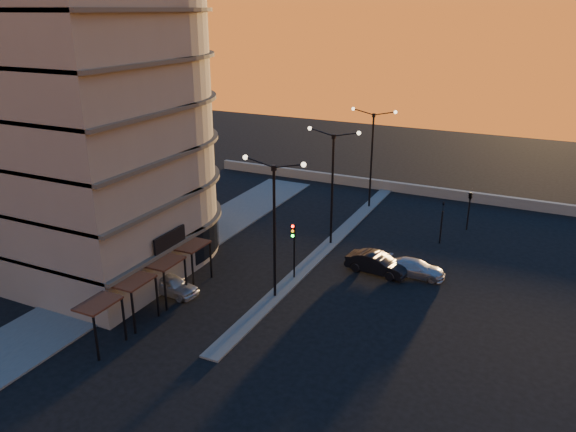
# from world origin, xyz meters

# --- Properties ---
(ground) EXTENTS (120.00, 120.00, 0.00)m
(ground) POSITION_xyz_m (0.00, 0.00, 0.00)
(ground) COLOR black
(ground) RESTS_ON ground
(sidewalk_west) EXTENTS (5.00, 40.00, 0.12)m
(sidewalk_west) POSITION_xyz_m (-10.50, 4.00, 0.06)
(sidewalk_west) COLOR #51514F
(sidewalk_west) RESTS_ON ground
(median) EXTENTS (1.20, 36.00, 0.12)m
(median) POSITION_xyz_m (0.00, 10.00, 0.06)
(median) COLOR #51514F
(median) RESTS_ON ground
(parapet) EXTENTS (44.00, 0.50, 1.00)m
(parapet) POSITION_xyz_m (2.00, 26.00, 0.50)
(parapet) COLOR slate
(parapet) RESTS_ON ground
(building) EXTENTS (14.35, 17.08, 25.00)m
(building) POSITION_xyz_m (-14.00, 0.03, 11.91)
(building) COLOR slate
(building) RESTS_ON ground
(streetlamp_near) EXTENTS (4.32, 0.32, 9.51)m
(streetlamp_near) POSITION_xyz_m (0.00, 0.00, 5.59)
(streetlamp_near) COLOR black
(streetlamp_near) RESTS_ON ground
(streetlamp_mid) EXTENTS (4.32, 0.32, 9.51)m
(streetlamp_mid) POSITION_xyz_m (0.00, 10.00, 5.59)
(streetlamp_mid) COLOR black
(streetlamp_mid) RESTS_ON ground
(streetlamp_far) EXTENTS (4.32, 0.32, 9.51)m
(streetlamp_far) POSITION_xyz_m (0.00, 20.00, 5.59)
(streetlamp_far) COLOR black
(streetlamp_far) RESTS_ON ground
(traffic_light_main) EXTENTS (0.28, 0.44, 4.25)m
(traffic_light_main) POSITION_xyz_m (0.00, 2.87, 2.89)
(traffic_light_main) COLOR black
(traffic_light_main) RESTS_ON ground
(signal_east_a) EXTENTS (0.13, 0.16, 3.60)m
(signal_east_a) POSITION_xyz_m (8.00, 14.00, 1.93)
(signal_east_a) COLOR black
(signal_east_a) RESTS_ON ground
(signal_east_b) EXTENTS (0.42, 1.99, 3.60)m
(signal_east_b) POSITION_xyz_m (9.50, 18.00, 3.10)
(signal_east_b) COLOR black
(signal_east_b) RESTS_ON ground
(car_hatchback) EXTENTS (4.06, 1.86, 1.35)m
(car_hatchback) POSITION_xyz_m (-6.50, -2.64, 0.67)
(car_hatchback) COLOR #B5B9BE
(car_hatchback) RESTS_ON ground
(car_sedan) EXTENTS (4.70, 2.10, 1.50)m
(car_sedan) POSITION_xyz_m (5.00, 6.45, 0.75)
(car_sedan) COLOR black
(car_sedan) RESTS_ON ground
(car_wagon) EXTENTS (4.27, 1.86, 1.22)m
(car_wagon) POSITION_xyz_m (7.64, 7.17, 0.61)
(car_wagon) COLOR #A6A7AD
(car_wagon) RESTS_ON ground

